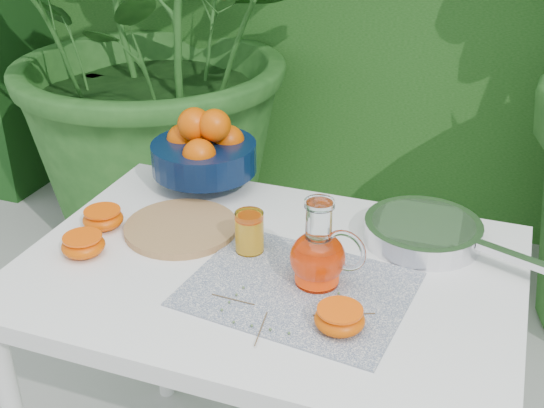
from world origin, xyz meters
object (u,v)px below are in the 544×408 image
(juice_pitcher, at_px, (319,255))
(saute_pan, at_px, (424,231))
(white_table, at_px, (269,298))
(cutting_board, at_px, (181,228))
(fruit_bowl, at_px, (204,150))

(juice_pitcher, height_order, saute_pan, juice_pitcher)
(white_table, xyz_separation_m, cutting_board, (-0.23, 0.06, 0.09))
(juice_pitcher, bearing_deg, white_table, 165.07)
(white_table, bearing_deg, fruit_bowl, 133.30)
(white_table, height_order, cutting_board, cutting_board)
(cutting_board, height_order, fruit_bowl, fruit_bowl)
(white_table, distance_m, saute_pan, 0.36)
(juice_pitcher, distance_m, saute_pan, 0.29)
(cutting_board, bearing_deg, white_table, -15.58)
(fruit_bowl, bearing_deg, juice_pitcher, -39.75)
(juice_pitcher, xyz_separation_m, saute_pan, (0.17, 0.23, -0.04))
(saute_pan, bearing_deg, cutting_board, -164.72)
(white_table, height_order, saute_pan, saute_pan)
(cutting_board, distance_m, fruit_bowl, 0.25)
(cutting_board, distance_m, juice_pitcher, 0.36)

